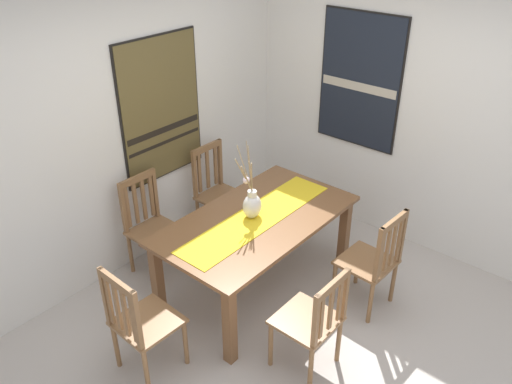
# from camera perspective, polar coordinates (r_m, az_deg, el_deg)

# --- Properties ---
(ground_plane) EXTENTS (6.40, 6.40, 0.03)m
(ground_plane) POSITION_cam_1_polar(r_m,az_deg,el_deg) (4.38, 4.53, -15.39)
(ground_plane) COLOR #B2A89E
(wall_back) EXTENTS (6.40, 0.12, 2.70)m
(wall_back) POSITION_cam_1_polar(r_m,az_deg,el_deg) (4.73, -13.41, 7.52)
(wall_back) COLOR silver
(wall_back) RESTS_ON ground_plane
(wall_side) EXTENTS (0.12, 6.40, 2.70)m
(wall_side) POSITION_cam_1_polar(r_m,az_deg,el_deg) (5.05, 17.86, 8.31)
(wall_side) COLOR silver
(wall_side) RESTS_ON ground_plane
(dining_table) EXTENTS (1.74, 0.96, 0.73)m
(dining_table) POSITION_cam_1_polar(r_m,az_deg,el_deg) (4.41, 0.11, -3.97)
(dining_table) COLOR brown
(dining_table) RESTS_ON ground_plane
(table_runner) EXTENTS (1.60, 0.36, 0.01)m
(table_runner) POSITION_cam_1_polar(r_m,az_deg,el_deg) (4.35, 0.11, -2.81)
(table_runner) COLOR gold
(table_runner) RESTS_ON dining_table
(centerpiece_vase) EXTENTS (0.24, 0.22, 0.68)m
(centerpiece_vase) POSITION_cam_1_polar(r_m,az_deg,el_deg) (4.29, -0.46, -1.28)
(centerpiece_vase) COLOR silver
(centerpiece_vase) RESTS_ON dining_table
(chair_0) EXTENTS (0.42, 0.42, 0.94)m
(chair_0) POSITION_cam_1_polar(r_m,az_deg,el_deg) (4.82, -11.45, -3.55)
(chair_0) COLOR brown
(chair_0) RESTS_ON ground_plane
(chair_1) EXTENTS (0.43, 0.43, 0.93)m
(chair_1) POSITION_cam_1_polar(r_m,az_deg,el_deg) (3.85, -12.62, -13.68)
(chair_1) COLOR brown
(chair_1) RESTS_ON ground_plane
(chair_2) EXTENTS (0.44, 0.44, 0.94)m
(chair_2) POSITION_cam_1_polar(r_m,az_deg,el_deg) (4.40, 12.77, -7.29)
(chair_2) COLOR brown
(chair_2) RESTS_ON ground_plane
(chair_3) EXTENTS (0.42, 0.42, 0.95)m
(chair_3) POSITION_cam_1_polar(r_m,az_deg,el_deg) (5.27, -4.23, 0.10)
(chair_3) COLOR brown
(chair_3) RESTS_ON ground_plane
(chair_4) EXTENTS (0.42, 0.42, 0.88)m
(chair_4) POSITION_cam_1_polar(r_m,az_deg,el_deg) (3.82, 6.24, -13.84)
(chair_4) COLOR brown
(chair_4) RESTS_ON ground_plane
(painting_on_back_wall) EXTENTS (0.90, 0.05, 1.32)m
(painting_on_back_wall) POSITION_cam_1_polar(r_m,az_deg,el_deg) (4.82, -10.41, 8.96)
(painting_on_back_wall) COLOR black
(painting_on_side_wall) EXTENTS (0.05, 0.86, 1.30)m
(painting_on_side_wall) POSITION_cam_1_polar(r_m,az_deg,el_deg) (5.19, 11.35, 11.86)
(painting_on_side_wall) COLOR black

